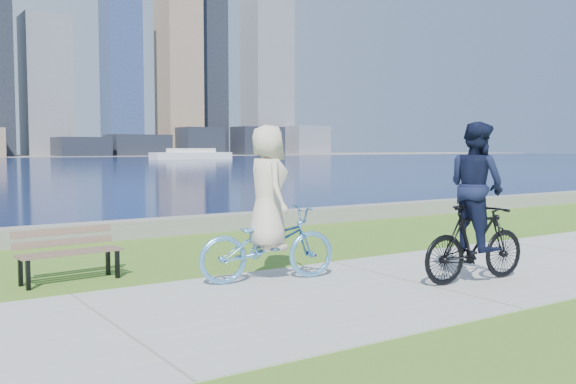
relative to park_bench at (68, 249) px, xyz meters
name	(u,v)px	position (x,y,z in m)	size (l,w,h in m)	color
ground	(411,283)	(3.79, -2.64, -0.43)	(320.00, 320.00, 0.00)	#406B1C
concrete_path	(411,282)	(3.79, -2.64, -0.42)	(80.00, 3.50, 0.02)	#9C9C97
seawall	(204,224)	(3.79, 3.56, -0.26)	(90.00, 0.50, 0.35)	slate
ferry_far	(191,155)	(39.07, 79.71, 0.25)	(12.13, 3.47, 1.65)	silver
park_bench	(68,249)	(0.00, 0.00, 0.00)	(1.41, 0.61, 0.71)	black
cyclist_woman	(268,223)	(2.22, -1.54, 0.36)	(1.03, 1.99, 2.09)	#5498CE
cyclist_man	(476,215)	(4.48, -3.13, 0.48)	(0.70, 1.75, 2.12)	black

